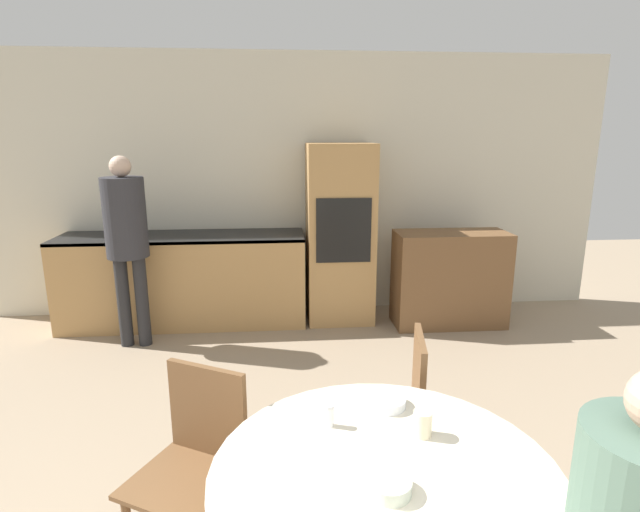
% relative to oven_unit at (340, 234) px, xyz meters
% --- Properties ---
extents(wall_back, '(6.30, 0.05, 2.60)m').
position_rel_oven_unit_xyz_m(wall_back, '(-0.39, 0.34, 0.43)').
color(wall_back, beige).
rests_on(wall_back, ground_plane).
extents(kitchen_counter, '(2.33, 0.60, 0.88)m').
position_rel_oven_unit_xyz_m(kitchen_counter, '(-1.52, -0.01, -0.41)').
color(kitchen_counter, tan).
rests_on(kitchen_counter, ground_plane).
extents(oven_unit, '(0.64, 0.59, 1.74)m').
position_rel_oven_unit_xyz_m(oven_unit, '(0.00, 0.00, 0.00)').
color(oven_unit, tan).
rests_on(oven_unit, ground_plane).
extents(sideboard, '(1.06, 0.45, 0.92)m').
position_rel_oven_unit_xyz_m(sideboard, '(1.04, -0.26, -0.41)').
color(sideboard, brown).
rests_on(sideboard, ground_plane).
extents(chair_far_left, '(0.54, 0.54, 0.87)m').
position_rel_oven_unit_xyz_m(chair_far_left, '(-0.96, -2.89, -0.37)').
color(chair_far_left, brown).
rests_on(chair_far_left, ground_plane).
extents(chair_far_right, '(0.47, 0.47, 0.87)m').
position_rel_oven_unit_xyz_m(chair_far_right, '(-0.02, -2.55, -0.37)').
color(chair_far_right, brown).
rests_on(chair_far_right, ground_plane).
extents(person_standing, '(0.35, 0.35, 1.65)m').
position_rel_oven_unit_xyz_m(person_standing, '(-1.88, -0.52, 0.16)').
color(person_standing, '#262628').
rests_on(person_standing, ground_plane).
extents(cup, '(0.07, 0.07, 0.10)m').
position_rel_oven_unit_xyz_m(cup, '(-0.09, -3.19, -0.07)').
color(cup, beige).
rests_on(cup, dining_table).
extents(bowl_centre, '(0.16, 0.16, 0.04)m').
position_rel_oven_unit_xyz_m(bowl_centre, '(-0.18, -2.98, -0.10)').
color(bowl_centre, silver).
rests_on(bowl_centre, dining_table).
extents(bowl_far, '(0.14, 0.14, 0.04)m').
position_rel_oven_unit_xyz_m(bowl_far, '(-0.27, -3.47, -0.10)').
color(bowl_far, silver).
rests_on(bowl_far, dining_table).
extents(salt_shaker, '(0.03, 0.03, 0.09)m').
position_rel_oven_unit_xyz_m(salt_shaker, '(-0.42, -3.10, -0.07)').
color(salt_shaker, white).
rests_on(salt_shaker, dining_table).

